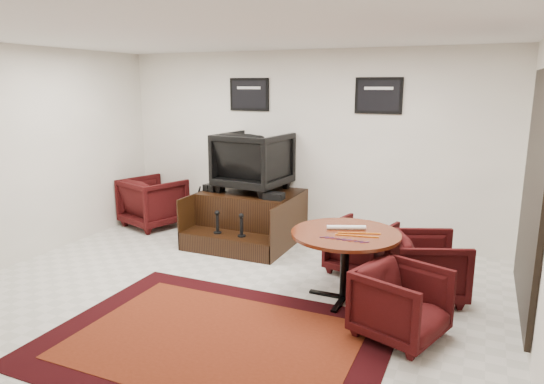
{
  "coord_description": "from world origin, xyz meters",
  "views": [
    {
      "loc": [
        2.49,
        -4.39,
        2.3
      ],
      "look_at": [
        0.18,
        0.9,
        1.02
      ],
      "focal_mm": 32.0,
      "sensor_mm": 36.0,
      "label": 1
    }
  ],
  "objects_px": {
    "shine_chair": "(253,158)",
    "table_chair_window": "(427,264)",
    "table_chair_corner": "(401,300)",
    "shine_podium": "(250,218)",
    "table_chair_back": "(361,244)",
    "meeting_table": "(345,240)",
    "armchair_side": "(153,200)"
  },
  "relations": [
    {
      "from": "shine_chair",
      "to": "table_chair_back",
      "type": "distance_m",
      "value": 2.15
    },
    {
      "from": "table_chair_corner",
      "to": "meeting_table",
      "type": "bearing_deg",
      "value": 69.44
    },
    {
      "from": "shine_chair",
      "to": "meeting_table",
      "type": "relative_size",
      "value": 0.84
    },
    {
      "from": "table_chair_back",
      "to": "table_chair_window",
      "type": "relative_size",
      "value": 0.93
    },
    {
      "from": "table_chair_back",
      "to": "table_chair_window",
      "type": "height_order",
      "value": "table_chair_window"
    },
    {
      "from": "shine_podium",
      "to": "table_chair_corner",
      "type": "relative_size",
      "value": 1.99
    },
    {
      "from": "armchair_side",
      "to": "meeting_table",
      "type": "relative_size",
      "value": 0.76
    },
    {
      "from": "shine_chair",
      "to": "armchair_side",
      "type": "xyz_separation_m",
      "value": [
        -1.79,
        -0.11,
        -0.78
      ]
    },
    {
      "from": "shine_chair",
      "to": "armchair_side",
      "type": "distance_m",
      "value": 1.96
    },
    {
      "from": "armchair_side",
      "to": "table_chair_back",
      "type": "relative_size",
      "value": 1.23
    },
    {
      "from": "shine_podium",
      "to": "armchair_side",
      "type": "relative_size",
      "value": 1.66
    },
    {
      "from": "shine_podium",
      "to": "shine_chair",
      "type": "xyz_separation_m",
      "value": [
        0.0,
        0.15,
        0.88
      ]
    },
    {
      "from": "table_chair_window",
      "to": "armchair_side",
      "type": "bearing_deg",
      "value": 55.12
    },
    {
      "from": "table_chair_back",
      "to": "table_chair_corner",
      "type": "xyz_separation_m",
      "value": [
        0.72,
        -1.45,
        0.01
      ]
    },
    {
      "from": "table_chair_back",
      "to": "shine_podium",
      "type": "bearing_deg",
      "value": -3.42
    },
    {
      "from": "shine_podium",
      "to": "shine_chair",
      "type": "bearing_deg",
      "value": 90.0
    },
    {
      "from": "shine_chair",
      "to": "shine_podium",
      "type": "bearing_deg",
      "value": 95.41
    },
    {
      "from": "meeting_table",
      "to": "table_chair_back",
      "type": "bearing_deg",
      "value": 91.55
    },
    {
      "from": "shine_chair",
      "to": "table_chair_corner",
      "type": "bearing_deg",
      "value": 144.89
    },
    {
      "from": "armchair_side",
      "to": "table_chair_window",
      "type": "relative_size",
      "value": 1.14
    },
    {
      "from": "meeting_table",
      "to": "armchair_side",
      "type": "bearing_deg",
      "value": 157.88
    },
    {
      "from": "shine_chair",
      "to": "table_chair_corner",
      "type": "xyz_separation_m",
      "value": [
        2.56,
        -2.18,
        -0.85
      ]
    },
    {
      "from": "armchair_side",
      "to": "table_chair_corner",
      "type": "distance_m",
      "value": 4.82
    },
    {
      "from": "armchair_side",
      "to": "meeting_table",
      "type": "xyz_separation_m",
      "value": [
        3.65,
        -1.48,
        0.23
      ]
    },
    {
      "from": "shine_podium",
      "to": "meeting_table",
      "type": "distance_m",
      "value": 2.38
    },
    {
      "from": "shine_podium",
      "to": "meeting_table",
      "type": "bearing_deg",
      "value": -37.85
    },
    {
      "from": "shine_podium",
      "to": "shine_chair",
      "type": "distance_m",
      "value": 0.9
    },
    {
      "from": "shine_podium",
      "to": "armchair_side",
      "type": "xyz_separation_m",
      "value": [
        -1.79,
        0.04,
        0.1
      ]
    },
    {
      "from": "shine_chair",
      "to": "table_chair_window",
      "type": "relative_size",
      "value": 1.25
    },
    {
      "from": "shine_chair",
      "to": "armchair_side",
      "type": "bearing_deg",
      "value": 8.82
    },
    {
      "from": "shine_chair",
      "to": "table_chair_corner",
      "type": "distance_m",
      "value": 3.47
    },
    {
      "from": "shine_chair",
      "to": "table_chair_window",
      "type": "height_order",
      "value": "shine_chair"
    }
  ]
}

